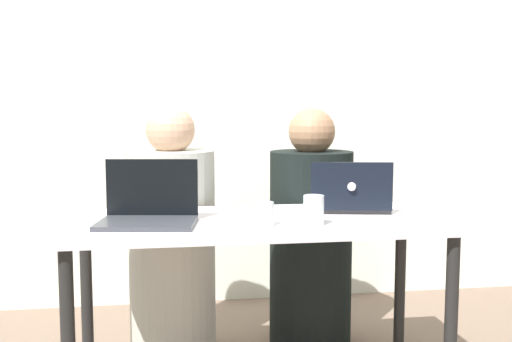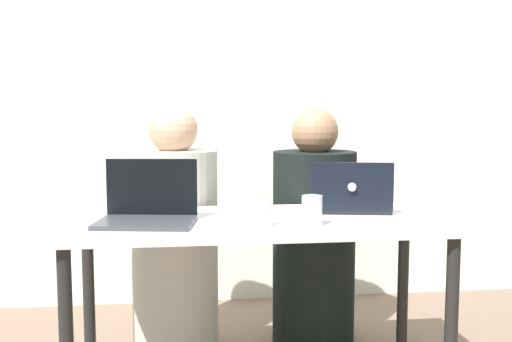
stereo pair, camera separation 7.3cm
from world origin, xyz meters
name	(u,v)px [view 1 (the left image)]	position (x,y,z in m)	size (l,w,h in m)	color
back_wall	(226,80)	(0.00, 1.24, 1.33)	(4.50, 0.10, 2.66)	silver
desk	(258,236)	(0.00, 0.00, 0.65)	(1.51, 0.60, 0.73)	silver
person_on_left	(172,243)	(-0.34, 0.49, 0.52)	(0.48, 0.48, 1.17)	#B2B6AA
person_on_right	(311,240)	(0.34, 0.49, 0.51)	(0.42, 0.42, 1.16)	black
laptop_front_left	(149,210)	(-0.43, -0.06, 0.78)	(0.39, 0.30, 0.24)	#35383F
laptop_back_right	(349,201)	(0.40, 0.07, 0.77)	(0.37, 0.28, 0.22)	#363638
water_glass_center	(264,216)	(-0.01, -0.17, 0.76)	(0.07, 0.07, 0.09)	white
water_glass_right	(314,212)	(0.18, -0.19, 0.77)	(0.08, 0.08, 0.11)	silver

